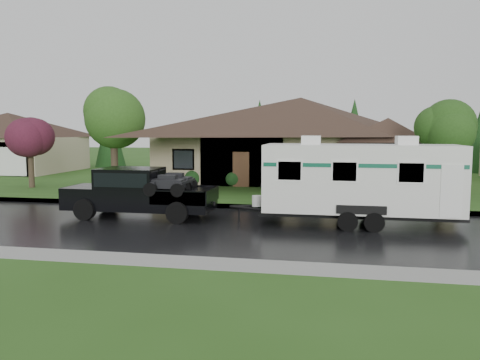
{
  "coord_description": "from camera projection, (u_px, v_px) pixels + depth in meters",
  "views": [
    {
      "loc": [
        3.85,
        -18.47,
        3.57
      ],
      "look_at": [
        0.01,
        2.0,
        1.32
      ],
      "focal_mm": 35.0,
      "sensor_mm": 36.0,
      "label": 1
    }
  ],
  "objects": [
    {
      "name": "ground",
      "position": [
        231.0,
        217.0,
        19.13
      ],
      "size": [
        140.0,
        140.0,
        0.0
      ],
      "primitive_type": "plane",
      "color": "#2C551A",
      "rests_on": "ground"
    },
    {
      "name": "road",
      "position": [
        220.0,
        227.0,
        17.18
      ],
      "size": [
        140.0,
        8.0,
        0.01
      ],
      "primitive_type": "cube",
      "color": "black",
      "rests_on": "ground"
    },
    {
      "name": "curb",
      "position": [
        241.0,
        207.0,
        21.33
      ],
      "size": [
        140.0,
        0.5,
        0.15
      ],
      "primitive_type": "cube",
      "color": "gray",
      "rests_on": "ground"
    },
    {
      "name": "lawn",
      "position": [
        273.0,
        178.0,
        33.78
      ],
      "size": [
        140.0,
        26.0,
        0.15
      ],
      "primitive_type": "cube",
      "color": "#2C551A",
      "rests_on": "ground"
    },
    {
      "name": "house_main",
      "position": [
        305.0,
        129.0,
        31.85
      ],
      "size": [
        19.44,
        10.8,
        6.9
      ],
      "color": "tan",
      "rests_on": "lawn"
    },
    {
      "name": "house_far",
      "position": [
        10.0,
        137.0,
        38.3
      ],
      "size": [
        10.8,
        8.64,
        5.8
      ],
      "color": "tan",
      "rests_on": "lawn"
    },
    {
      "name": "tree_left_green",
      "position": [
        113.0,
        117.0,
        27.14
      ],
      "size": [
        3.62,
        3.62,
        5.98
      ],
      "color": "#382B1E",
      "rests_on": "lawn"
    },
    {
      "name": "tree_red",
      "position": [
        30.0,
        139.0,
        27.49
      ],
      "size": [
        2.49,
        2.49,
        4.12
      ],
      "color": "#382B1E",
      "rests_on": "lawn"
    },
    {
      "name": "tree_right_green",
      "position": [
        443.0,
        130.0,
        23.94
      ],
      "size": [
        2.96,
        2.96,
        4.9
      ],
      "color": "#382B1E",
      "rests_on": "lawn"
    },
    {
      "name": "shrub_row",
      "position": [
        295.0,
        179.0,
        27.79
      ],
      "size": [
        13.6,
        1.0,
        1.0
      ],
      "color": "#143814",
      "rests_on": "lawn"
    },
    {
      "name": "pickup_truck",
      "position": [
        137.0,
        191.0,
        19.07
      ],
      "size": [
        6.04,
        2.3,
        2.01
      ],
      "color": "black",
      "rests_on": "ground"
    },
    {
      "name": "travel_trailer",
      "position": [
        360.0,
        178.0,
        17.38
      ],
      "size": [
        7.45,
        2.62,
        3.34
      ],
      "color": "silver",
      "rests_on": "ground"
    }
  ]
}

